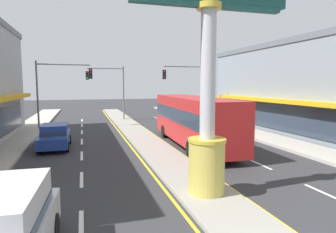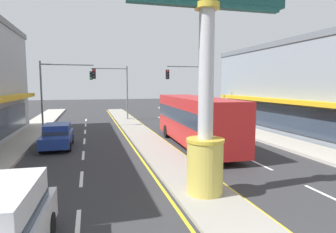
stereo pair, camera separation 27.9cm
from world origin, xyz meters
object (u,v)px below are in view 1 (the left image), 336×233
object	(u,v)px
storefront_right	(327,88)
traffic_light_right_side	(191,83)
traffic_light_left_side	(58,83)
traffic_light_median_far	(110,84)
district_sign	(208,88)
bus_near_right_lane	(193,118)
sedan_far_right_lane	(55,136)

from	to	relation	value
storefront_right	traffic_light_right_side	xyz separation A→B (m)	(-8.25, 8.96, 0.43)
traffic_light_left_side	traffic_light_median_far	distance (m)	7.37
district_sign	traffic_light_right_side	distance (m)	19.39
traffic_light_median_far	storefront_right	bearing A→B (deg)	-42.49
district_sign	traffic_light_median_far	size ratio (longest dim) A/B	1.31
bus_near_right_lane	storefront_right	bearing A→B (deg)	4.20
storefront_right	traffic_light_left_side	xyz separation A→B (m)	(-20.95, 9.20, 0.43)
district_sign	traffic_light_left_side	world-z (taller)	district_sign
bus_near_right_lane	district_sign	bearing A→B (deg)	-108.05
traffic_light_right_side	traffic_light_median_far	distance (m)	9.42
traffic_light_median_far	bus_near_right_lane	size ratio (longest dim) A/B	0.55
district_sign	storefront_right	xyz separation A→B (m)	(14.60, 9.36, -0.15)
bus_near_right_lane	sedan_far_right_lane	bearing A→B (deg)	168.09
traffic_light_left_side	sedan_far_right_lane	size ratio (longest dim) A/B	1.44
traffic_light_median_far	sedan_far_right_lane	bearing A→B (deg)	-109.59
storefront_right	traffic_light_left_side	bearing A→B (deg)	156.30
traffic_light_left_side	traffic_light_right_side	bearing A→B (deg)	-1.07
storefront_right	traffic_light_left_side	world-z (taller)	storefront_right
traffic_light_left_side	sedan_far_right_lane	xyz separation A→B (m)	(0.29, -8.20, -3.46)
traffic_light_median_far	sedan_far_right_lane	world-z (taller)	traffic_light_median_far
storefront_right	traffic_light_median_far	size ratio (longest dim) A/B	3.90
traffic_light_left_side	sedan_far_right_lane	distance (m)	8.90
district_sign	traffic_light_left_side	size ratio (longest dim) A/B	1.31
traffic_light_left_side	sedan_far_right_lane	world-z (taller)	traffic_light_left_side
storefront_right	traffic_light_right_side	distance (m)	12.19
storefront_right	traffic_light_right_side	size ratio (longest dim) A/B	3.90
district_sign	sedan_far_right_lane	distance (m)	12.41
traffic_light_median_far	bus_near_right_lane	bearing A→B (deg)	-75.37
storefront_right	traffic_light_right_side	world-z (taller)	storefront_right
district_sign	sedan_far_right_lane	size ratio (longest dim) A/B	1.89
district_sign	traffic_light_right_side	size ratio (longest dim) A/B	1.31
traffic_light_median_far	sedan_far_right_lane	distance (m)	14.76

